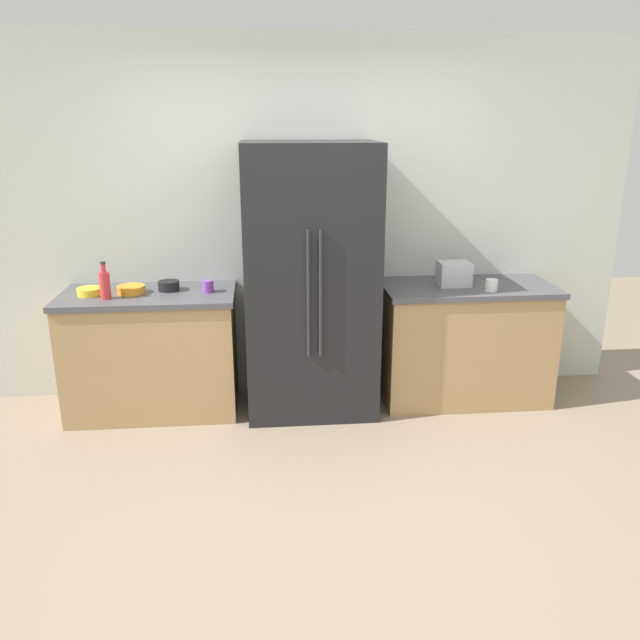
{
  "coord_description": "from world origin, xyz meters",
  "views": [
    {
      "loc": [
        -0.31,
        -2.97,
        2.02
      ],
      "look_at": [
        0.01,
        0.41,
        0.95
      ],
      "focal_mm": 35.6,
      "sensor_mm": 36.0,
      "label": 1
    }
  ],
  "objects_px": {
    "toaster": "(454,274)",
    "bowl_a": "(131,289)",
    "cup_a": "(492,285)",
    "bottle_a": "(105,284)",
    "bowl_b": "(169,286)",
    "bowl_c": "(90,291)",
    "cup_b": "(208,286)",
    "refrigerator": "(310,281)"
  },
  "relations": [
    {
      "from": "toaster",
      "to": "bowl_a",
      "type": "distance_m",
      "value": 2.28
    },
    {
      "from": "toaster",
      "to": "cup_a",
      "type": "relative_size",
      "value": 2.69
    },
    {
      "from": "bottle_a",
      "to": "bowl_b",
      "type": "xyz_separation_m",
      "value": [
        0.39,
        0.18,
        -0.07
      ]
    },
    {
      "from": "bowl_c",
      "to": "bowl_b",
      "type": "bearing_deg",
      "value": 7.83
    },
    {
      "from": "toaster",
      "to": "bowl_a",
      "type": "bearing_deg",
      "value": -179.87
    },
    {
      "from": "toaster",
      "to": "bowl_c",
      "type": "xyz_separation_m",
      "value": [
        -2.55,
        -0.03,
        -0.06
      ]
    },
    {
      "from": "bowl_c",
      "to": "bowl_a",
      "type": "bearing_deg",
      "value": 4.32
    },
    {
      "from": "bottle_a",
      "to": "bowl_a",
      "type": "distance_m",
      "value": 0.2
    },
    {
      "from": "cup_b",
      "to": "bowl_b",
      "type": "relative_size",
      "value": 0.56
    },
    {
      "from": "toaster",
      "to": "cup_a",
      "type": "distance_m",
      "value": 0.29
    },
    {
      "from": "bowl_b",
      "to": "bowl_c",
      "type": "height_order",
      "value": "bowl_b"
    },
    {
      "from": "refrigerator",
      "to": "bowl_a",
      "type": "distance_m",
      "value": 1.24
    },
    {
      "from": "toaster",
      "to": "bottle_a",
      "type": "distance_m",
      "value": 2.43
    },
    {
      "from": "cup_b",
      "to": "refrigerator",
      "type": "bearing_deg",
      "value": -2.13
    },
    {
      "from": "toaster",
      "to": "bottle_a",
      "type": "relative_size",
      "value": 0.89
    },
    {
      "from": "cup_a",
      "to": "bowl_b",
      "type": "height_order",
      "value": "cup_a"
    },
    {
      "from": "cup_a",
      "to": "refrigerator",
      "type": "bearing_deg",
      "value": 173.74
    },
    {
      "from": "cup_b",
      "to": "bowl_a",
      "type": "distance_m",
      "value": 0.53
    },
    {
      "from": "cup_a",
      "to": "bowl_a",
      "type": "bearing_deg",
      "value": 175.81
    },
    {
      "from": "refrigerator",
      "to": "bowl_a",
      "type": "relative_size",
      "value": 9.97
    },
    {
      "from": "refrigerator",
      "to": "bowl_c",
      "type": "relative_size",
      "value": 11.06
    },
    {
      "from": "bowl_c",
      "to": "refrigerator",
      "type": "bearing_deg",
      "value": -0.91
    },
    {
      "from": "cup_a",
      "to": "cup_b",
      "type": "height_order",
      "value": "cup_a"
    },
    {
      "from": "cup_b",
      "to": "cup_a",
      "type": "bearing_deg",
      "value": -4.78
    },
    {
      "from": "toaster",
      "to": "bowl_a",
      "type": "relative_size",
      "value": 1.19
    },
    {
      "from": "refrigerator",
      "to": "bowl_a",
      "type": "xyz_separation_m",
      "value": [
        -1.24,
        0.04,
        -0.04
      ]
    },
    {
      "from": "bottle_a",
      "to": "cup_a",
      "type": "distance_m",
      "value": 2.64
    },
    {
      "from": "cup_a",
      "to": "bowl_a",
      "type": "distance_m",
      "value": 2.5
    },
    {
      "from": "cup_a",
      "to": "bowl_c",
      "type": "height_order",
      "value": "cup_a"
    },
    {
      "from": "toaster",
      "to": "bowl_a",
      "type": "height_order",
      "value": "toaster"
    },
    {
      "from": "cup_b",
      "to": "bowl_b",
      "type": "xyz_separation_m",
      "value": [
        -0.28,
        0.07,
        -0.01
      ]
    },
    {
      "from": "bowl_b",
      "to": "cup_b",
      "type": "bearing_deg",
      "value": -14.12
    },
    {
      "from": "refrigerator",
      "to": "bottle_a",
      "type": "relative_size",
      "value": 7.46
    },
    {
      "from": "cup_a",
      "to": "cup_b",
      "type": "distance_m",
      "value": 1.98
    },
    {
      "from": "toaster",
      "to": "bottle_a",
      "type": "xyz_separation_m",
      "value": [
        -2.42,
        -0.13,
        0.02
      ]
    },
    {
      "from": "refrigerator",
      "to": "bowl_b",
      "type": "xyz_separation_m",
      "value": [
        -0.99,
        0.1,
        -0.03
      ]
    },
    {
      "from": "bowl_b",
      "to": "cup_a",
      "type": "bearing_deg",
      "value": -5.94
    },
    {
      "from": "refrigerator",
      "to": "toaster",
      "type": "relative_size",
      "value": 8.35
    },
    {
      "from": "bowl_b",
      "to": "bottle_a",
      "type": "bearing_deg",
      "value": -155.38
    },
    {
      "from": "cup_a",
      "to": "bowl_b",
      "type": "bearing_deg",
      "value": 174.06
    },
    {
      "from": "refrigerator",
      "to": "bowl_b",
      "type": "relative_size",
      "value": 12.83
    },
    {
      "from": "refrigerator",
      "to": "cup_a",
      "type": "relative_size",
      "value": 22.43
    }
  ]
}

